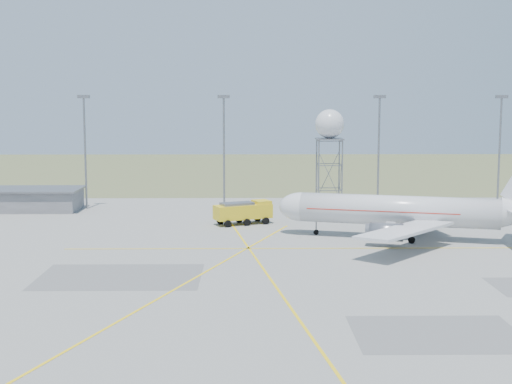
{
  "coord_description": "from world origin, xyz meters",
  "views": [
    {
      "loc": [
        -5.91,
        -62.44,
        19.29
      ],
      "look_at": [
        -4.56,
        40.0,
        6.29
      ],
      "focal_mm": 50.0,
      "sensor_mm": 36.0,
      "label": 1
    }
  ],
  "objects": [
    {
      "name": "mast_a",
      "position": [
        -35.0,
        66.0,
        12.07
      ],
      "size": [
        2.2,
        0.5,
        20.5
      ],
      "color": "slate",
      "rests_on": "ground"
    },
    {
      "name": "radar_tower",
      "position": [
        8.31,
        59.56,
        10.12
      ],
      "size": [
        4.98,
        4.98,
        18.03
      ],
      "color": "slate",
      "rests_on": "ground"
    },
    {
      "name": "mast_d",
      "position": [
        40.0,
        66.0,
        12.07
      ],
      "size": [
        2.2,
        0.5,
        20.5
      ],
      "color": "slate",
      "rests_on": "ground"
    },
    {
      "name": "building_grey",
      "position": [
        -45.0,
        64.0,
        1.97
      ],
      "size": [
        19.0,
        10.0,
        3.9
      ],
      "color": "gray",
      "rests_on": "ground"
    },
    {
      "name": "airliner_main",
      "position": [
        16.09,
        36.52,
        3.92
      ],
      "size": [
        37.12,
        35.23,
        12.81
      ],
      "rotation": [
        0.0,
        0.0,
        2.87
      ],
      "color": "silver",
      "rests_on": "ground"
    },
    {
      "name": "mast_c",
      "position": [
        18.0,
        66.0,
        12.07
      ],
      "size": [
        2.2,
        0.5,
        20.5
      ],
      "color": "slate",
      "rests_on": "ground"
    },
    {
      "name": "fire_truck",
      "position": [
        -6.27,
        49.06,
        1.75
      ],
      "size": [
        9.57,
        6.47,
        3.65
      ],
      "rotation": [
        0.0,
        0.0,
        0.42
      ],
      "color": "yellow",
      "rests_on": "ground"
    },
    {
      "name": "grass_strip",
      "position": [
        0.0,
        140.0,
        0.01
      ],
      "size": [
        400.0,
        120.0,
        0.03
      ],
      "primitive_type": "cube",
      "color": "#4C5F34",
      "rests_on": "ground"
    },
    {
      "name": "mast_b",
      "position": [
        -10.0,
        66.0,
        12.07
      ],
      "size": [
        2.2,
        0.5,
        20.5
      ],
      "color": "slate",
      "rests_on": "ground"
    },
    {
      "name": "ground",
      "position": [
        0.0,
        0.0,
        0.0
      ],
      "size": [
        400.0,
        400.0,
        0.0
      ],
      "primitive_type": "plane",
      "color": "gray",
      "rests_on": "ground"
    }
  ]
}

